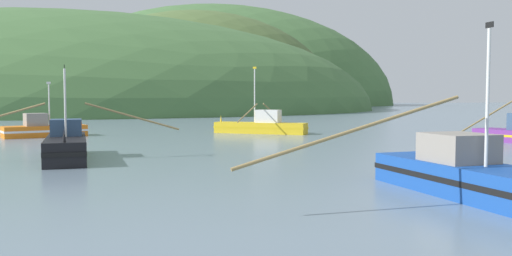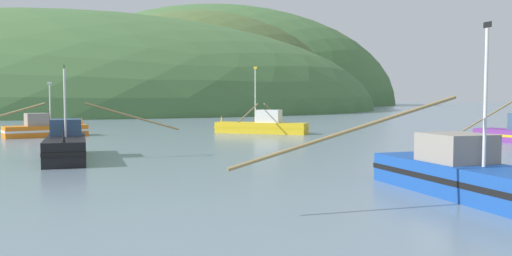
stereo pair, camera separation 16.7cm
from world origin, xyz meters
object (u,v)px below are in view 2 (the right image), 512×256
fishing_boat_black (66,145)px  fishing_boat_blue (479,178)px  fishing_boat_orange (44,129)px  fishing_boat_yellow (262,126)px

fishing_boat_black → fishing_boat_blue: (14.68, -17.02, -0.04)m
fishing_boat_orange → fishing_boat_blue: bearing=-80.6°
fishing_boat_yellow → fishing_boat_blue: bearing=122.9°
fishing_boat_blue → fishing_boat_yellow: (2.93, 34.07, 0.00)m
fishing_boat_blue → fishing_boat_orange: bearing=-154.9°
fishing_boat_blue → fishing_boat_black: bearing=-140.1°
fishing_boat_yellow → fishing_boat_orange: bearing=32.4°
fishing_boat_blue → fishing_boat_yellow: bearing=174.2°
fishing_boat_yellow → fishing_boat_orange: (-20.50, 1.91, -0.07)m
fishing_boat_black → fishing_boat_blue: fishing_boat_blue is taller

